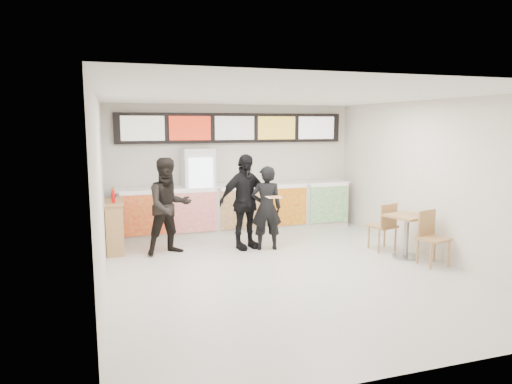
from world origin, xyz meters
name	(u,v)px	position (x,y,z in m)	size (l,w,h in m)	color
floor	(285,271)	(0.00, 0.00, 0.00)	(7.00, 7.00, 0.00)	beige
ceiling	(287,96)	(0.00, 0.00, 3.00)	(7.00, 7.00, 0.00)	white
wall_back	(233,167)	(0.00, 3.50, 1.50)	(6.00, 6.00, 0.00)	silver
wall_left	(101,194)	(-3.00, 0.00, 1.50)	(7.00, 7.00, 0.00)	silver
wall_right	(433,179)	(3.00, 0.00, 1.50)	(7.00, 7.00, 0.00)	silver
service_counter	(238,208)	(0.00, 3.09, 0.57)	(5.56, 0.77, 1.14)	silver
menu_board	(234,128)	(0.00, 3.41, 2.45)	(5.50, 0.14, 0.70)	black
drinks_fridge	(199,192)	(-0.93, 3.11, 1.00)	(0.70, 0.67, 2.00)	white
mirror_panel	(103,164)	(-2.99, 2.45, 1.75)	(0.01, 2.00, 1.50)	#B2B7BF
customer_main	(266,208)	(0.13, 1.42, 0.86)	(0.63, 0.41, 1.72)	black
customer_left	(169,206)	(-1.79, 1.69, 0.95)	(0.93, 0.72, 1.90)	black
customer_mid	(245,202)	(-0.27, 1.63, 0.97)	(1.14, 0.48, 1.95)	black
pizza_slice	(274,197)	(0.13, 0.97, 1.16)	(0.36, 0.36, 0.02)	beige
cafe_table	(407,228)	(2.50, 0.05, 0.58)	(0.86, 1.75, 0.99)	tan
condiment_ledge	(114,226)	(-2.82, 2.17, 0.53)	(0.38, 0.93, 1.24)	tan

